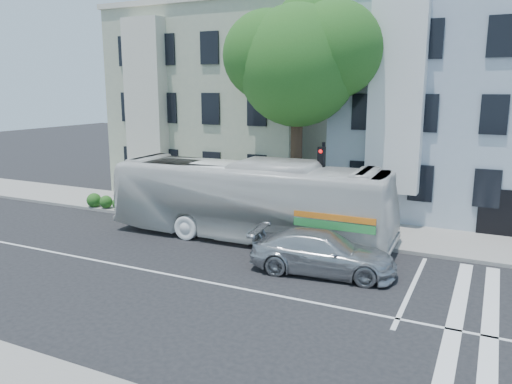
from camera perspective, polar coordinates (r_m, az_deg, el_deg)
The scene contains 9 objects.
ground at distance 17.45m, azimuth -5.93°, elevation -10.14°, with size 120.00×120.00×0.00m, color black.
sidewalk_far at distance 24.23m, azimuth 4.07°, elevation -3.62°, with size 80.00×4.00×0.15m, color gray.
building_left at distance 32.70m, azimuth -2.72°, elevation 10.02°, with size 12.00×10.00×11.00m, color #A0A78C.
building_right at distance 28.77m, azimuth 22.92°, elevation 8.88°, with size 12.00×10.00×11.00m, color #A0B1BE.
street_tree at distance 24.06m, azimuth 5.16°, elevation 14.91°, with size 7.30×5.90×11.10m.
bus at distance 21.69m, azimuth -0.79°, elevation -0.87°, with size 12.54×2.94×3.49m, color silver.
sedan at distance 18.08m, azimuth 7.63°, elevation -6.86°, with size 5.19×2.11×1.51m, color #B6B9BE.
hedge at distance 25.89m, azimuth -11.19°, elevation -1.84°, with size 8.50×0.84×0.70m, color #27551B, non-canonical shape.
traffic_signal at distance 21.52m, azimuth 7.54°, elevation 1.65°, with size 0.45×0.53×4.26m.
Camera 1 is at (8.62, -13.71, 6.50)m, focal length 35.00 mm.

